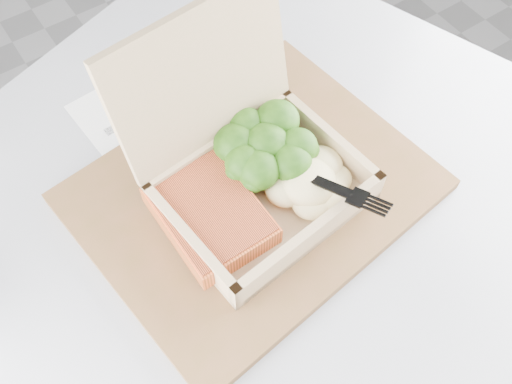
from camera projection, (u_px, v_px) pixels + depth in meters
floor at (228, 296)px, 1.38m from camera, size 4.00×4.00×0.00m
cafe_table at (269, 314)px, 0.78m from camera, size 1.07×1.07×0.75m
serving_tray at (252, 191)px, 0.65m from camera, size 0.40×0.34×0.02m
takeout_container at (244, 158)px, 0.61m from camera, size 0.23×0.22×0.20m
salmon_fillet at (210, 215)px, 0.60m from camera, size 0.10×0.13×0.03m
broccoli_pile at (266, 150)px, 0.63m from camera, size 0.12×0.12×0.04m
mashed_potatoes at (308, 182)px, 0.62m from camera, size 0.10×0.09×0.03m
plastic_fork at (291, 167)px, 0.61m from camera, size 0.07×0.15×0.03m
receipt at (118, 127)px, 0.71m from camera, size 0.09×0.15×0.00m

